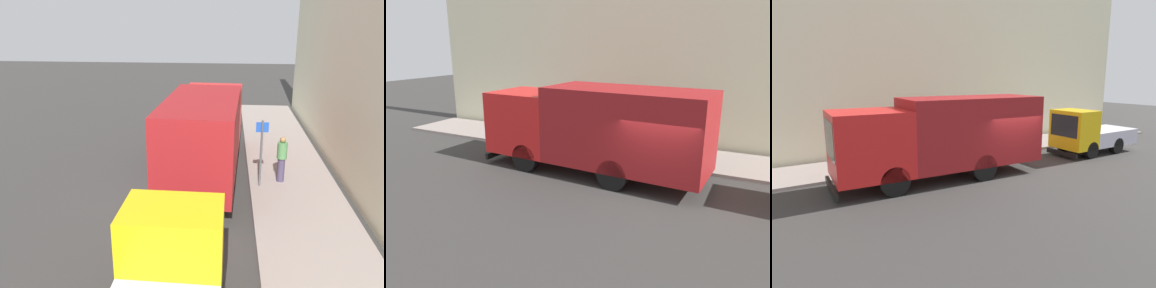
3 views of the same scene
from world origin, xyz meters
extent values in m
plane|color=#343230|center=(0.00, 0.00, 0.00)|extent=(80.00, 80.00, 0.00)
cube|color=gray|center=(4.61, 0.00, 0.06)|extent=(3.22, 30.00, 0.12)
cube|color=beige|center=(6.72, 0.00, 5.61)|extent=(0.50, 30.00, 11.22)
cube|color=red|center=(1.44, 5.70, 1.74)|extent=(2.67, 2.85, 2.40)
cube|color=black|center=(1.51, 7.03, 2.03)|extent=(2.12, 0.18, 1.35)
cube|color=maroon|center=(1.21, 1.46, 1.93)|extent=(2.84, 5.91, 2.77)
cube|color=black|center=(1.52, 7.11, 0.30)|extent=(2.43, 0.25, 0.24)
cylinder|color=black|center=(0.30, 5.22, 0.54)|extent=(0.36, 1.10, 1.08)
cylinder|color=black|center=(2.52, 5.09, 0.54)|extent=(0.36, 1.10, 1.08)
cylinder|color=black|center=(0.09, 1.52, 0.54)|extent=(0.36, 1.10, 1.08)
cylinder|color=black|center=(2.32, 1.40, 0.54)|extent=(0.36, 1.10, 1.08)
cylinder|color=#433956|center=(4.15, 1.94, 0.58)|extent=(0.38, 0.38, 0.92)
cylinder|color=#4D864D|center=(4.15, 1.94, 1.35)|extent=(0.50, 0.50, 0.60)
sphere|color=olive|center=(4.15, 1.94, 1.76)|extent=(0.22, 0.22, 0.22)
cylinder|color=#4C5156|center=(3.34, 1.45, 1.36)|extent=(0.08, 0.08, 2.47)
cube|color=blue|center=(3.34, 1.47, 2.34)|extent=(0.44, 0.03, 0.36)
camera|label=1|loc=(2.10, -12.00, 6.13)|focal=36.89mm
camera|label=2|loc=(-10.70, -2.71, 4.87)|focal=34.05mm
camera|label=3|loc=(-10.34, 9.05, 4.14)|focal=30.82mm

